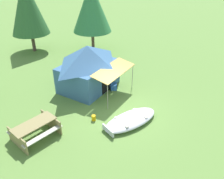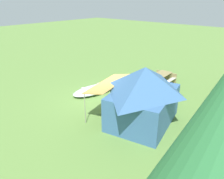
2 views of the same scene
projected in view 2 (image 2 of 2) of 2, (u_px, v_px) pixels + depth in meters
ground_plane at (101, 101)px, 12.56m from camera, size 80.00×80.00×0.00m
beached_rowboat at (95, 89)px, 13.60m from camera, size 3.16×1.75×0.37m
canvas_cabin_tent at (144, 95)px, 9.91m from camera, size 4.11×4.33×2.71m
picnic_table at (160, 78)px, 14.61m from camera, size 1.97×1.58×0.76m
cooler_box at (110, 117)px, 10.51m from camera, size 0.64×0.64×0.33m
fuel_can at (124, 91)px, 13.50m from camera, size 0.30×0.30×0.29m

